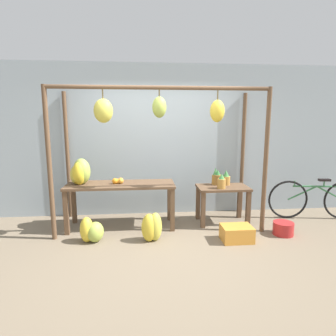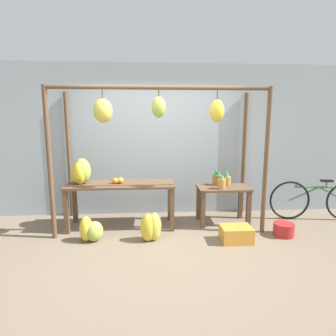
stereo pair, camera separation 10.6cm
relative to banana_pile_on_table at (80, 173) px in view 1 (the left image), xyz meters
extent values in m
plane|color=#756651|center=(1.30, -0.90, -0.93)|extent=(20.00, 20.00, 0.00)
cube|color=#99A8B2|center=(1.30, 0.67, 0.47)|extent=(8.00, 0.08, 2.80)
cylinder|color=brown|center=(-0.34, -0.44, 0.21)|extent=(0.07, 0.07, 2.28)
cylinder|color=brown|center=(2.94, -0.44, 0.21)|extent=(0.07, 0.07, 2.28)
cylinder|color=brown|center=(-0.34, 0.58, 0.21)|extent=(0.07, 0.07, 2.28)
cylinder|color=brown|center=(2.94, 0.58, 0.21)|extent=(0.07, 0.07, 2.28)
cylinder|color=brown|center=(1.30, -0.44, 1.32)|extent=(3.27, 0.06, 0.06)
cylinder|color=brown|center=(0.47, -0.44, 1.22)|extent=(0.02, 0.02, 0.13)
ellipsoid|color=gold|center=(0.47, -0.44, 0.99)|extent=(0.27, 0.25, 0.34)
cylinder|color=brown|center=(1.28, -0.44, 1.24)|extent=(0.02, 0.02, 0.10)
ellipsoid|color=#9EB247|center=(1.28, -0.44, 1.04)|extent=(0.21, 0.19, 0.30)
cylinder|color=brown|center=(2.14, -0.44, 1.22)|extent=(0.02, 0.02, 0.14)
ellipsoid|color=gold|center=(2.14, -0.44, 0.99)|extent=(0.22, 0.20, 0.33)
cube|color=brown|center=(0.65, -0.03, -0.20)|extent=(1.77, 0.62, 0.04)
cube|color=brown|center=(-0.19, -0.29, -0.58)|extent=(0.07, 0.07, 0.71)
cube|color=brown|center=(1.49, -0.29, -0.58)|extent=(0.07, 0.07, 0.71)
cube|color=brown|center=(-0.19, 0.23, -0.58)|extent=(0.07, 0.07, 0.71)
cube|color=brown|center=(1.49, 0.23, -0.58)|extent=(0.07, 0.07, 0.71)
cube|color=brown|center=(2.40, 0.01, -0.30)|extent=(0.88, 0.53, 0.04)
cube|color=brown|center=(2.01, -0.20, -0.63)|extent=(0.07, 0.07, 0.61)
cube|color=brown|center=(2.79, -0.20, -0.63)|extent=(0.07, 0.07, 0.61)
cube|color=brown|center=(2.01, 0.23, -0.63)|extent=(0.07, 0.07, 0.61)
cube|color=brown|center=(2.79, 0.23, -0.63)|extent=(0.07, 0.07, 0.61)
ellipsoid|color=#9EB247|center=(0.02, 0.01, 0.03)|extent=(0.40, 0.40, 0.42)
ellipsoid|color=gold|center=(0.01, 0.06, -0.04)|extent=(0.32, 0.31, 0.29)
ellipsoid|color=gold|center=(-0.06, -0.01, -0.03)|extent=(0.29, 0.29, 0.31)
ellipsoid|color=yellow|center=(-0.01, -0.05, 0.00)|extent=(0.29, 0.30, 0.37)
sphere|color=orange|center=(0.60, -0.03, -0.14)|extent=(0.08, 0.08, 0.08)
sphere|color=orange|center=(0.60, -0.04, -0.15)|extent=(0.08, 0.08, 0.08)
sphere|color=orange|center=(0.66, -0.04, -0.14)|extent=(0.09, 0.09, 0.09)
sphere|color=orange|center=(0.56, -0.04, -0.14)|extent=(0.10, 0.10, 0.10)
sphere|color=orange|center=(0.59, -0.03, -0.14)|extent=(0.08, 0.08, 0.08)
sphere|color=orange|center=(0.65, 0.02, -0.14)|extent=(0.09, 0.09, 0.09)
cylinder|color=olive|center=(2.34, 0.14, -0.19)|extent=(0.13, 0.13, 0.18)
cone|color=#337538|center=(2.34, 0.14, -0.05)|extent=(0.09, 0.09, 0.09)
cylinder|color=#B27F38|center=(2.49, 0.13, -0.20)|extent=(0.15, 0.15, 0.15)
cone|color=#428442|center=(2.49, 0.13, -0.07)|extent=(0.10, 0.10, 0.11)
cylinder|color=#A3702D|center=(2.30, 0.17, -0.20)|extent=(0.12, 0.12, 0.17)
cone|color=#428442|center=(2.30, 0.17, -0.04)|extent=(0.08, 0.08, 0.14)
cylinder|color=#B27F38|center=(2.33, -0.13, -0.20)|extent=(0.14, 0.14, 0.17)
cone|color=#428442|center=(2.33, -0.13, -0.07)|extent=(0.10, 0.10, 0.09)
ellipsoid|color=#9EB247|center=(0.30, -0.60, -0.78)|extent=(0.35, 0.35, 0.30)
ellipsoid|color=gold|center=(0.18, -0.60, -0.74)|extent=(0.21, 0.23, 0.38)
ellipsoid|color=gold|center=(1.19, -0.65, -0.71)|extent=(0.28, 0.28, 0.44)
ellipsoid|color=gold|center=(1.10, -0.66, -0.72)|extent=(0.24, 0.22, 0.43)
cube|color=orange|center=(2.41, -0.76, -0.82)|extent=(0.45, 0.33, 0.23)
cylinder|color=#AD2323|center=(3.22, -0.60, -0.83)|extent=(0.32, 0.32, 0.20)
torus|color=black|center=(3.65, 0.11, -0.58)|extent=(0.71, 0.13, 0.71)
cylinder|color=#337042|center=(4.14, 0.04, -0.33)|extent=(0.84, 0.14, 0.03)
cylinder|color=#337042|center=(4.39, 0.01, -0.45)|extent=(0.51, 0.10, 0.28)
cylinder|color=#337042|center=(3.90, 0.07, -0.45)|extent=(0.51, 0.10, 0.28)
cylinder|color=#337042|center=(4.27, 0.02, -0.28)|extent=(0.02, 0.02, 0.10)
cube|color=black|center=(4.27, 0.02, -0.21)|extent=(0.21, 0.11, 0.04)
cylinder|color=#337042|center=(3.75, 0.09, -0.28)|extent=(0.02, 0.02, 0.10)
camera|label=1|loc=(1.02, -4.62, 0.86)|focal=30.00mm
camera|label=2|loc=(1.13, -4.63, 0.86)|focal=30.00mm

